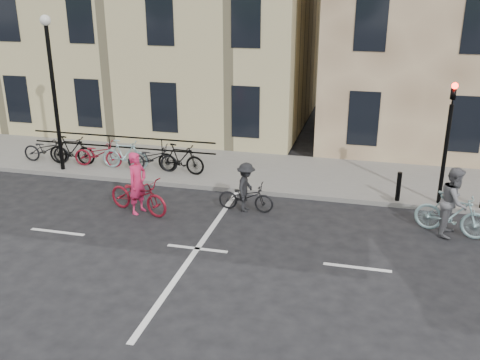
% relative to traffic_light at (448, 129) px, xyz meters
% --- Properties ---
extents(ground, '(120.00, 120.00, 0.00)m').
position_rel_traffic_light_xyz_m(ground, '(-6.20, -4.34, -2.45)').
color(ground, black).
rests_on(ground, ground).
extents(sidewalk, '(46.00, 4.00, 0.15)m').
position_rel_traffic_light_xyz_m(sidewalk, '(-10.20, 1.66, -2.38)').
color(sidewalk, slate).
rests_on(sidewalk, ground).
extents(building_west, '(20.00, 10.00, 10.00)m').
position_rel_traffic_light_xyz_m(building_west, '(-15.20, 8.66, 2.70)').
color(building_west, tan).
rests_on(building_west, sidewalk).
extents(traffic_light, '(0.18, 0.30, 3.90)m').
position_rel_traffic_light_xyz_m(traffic_light, '(0.00, 0.00, 0.00)').
color(traffic_light, black).
rests_on(traffic_light, sidewalk).
extents(lamp_post, '(0.36, 0.36, 5.28)m').
position_rel_traffic_light_xyz_m(lamp_post, '(-12.70, 0.06, 1.04)').
color(lamp_post, black).
rests_on(lamp_post, sidewalk).
extents(bollard_east, '(0.14, 0.14, 0.90)m').
position_rel_traffic_light_xyz_m(bollard_east, '(-1.20, -0.09, -1.85)').
color(bollard_east, black).
rests_on(bollard_east, sidewalk).
extents(parked_bikes, '(7.25, 1.23, 1.05)m').
position_rel_traffic_light_xyz_m(parked_bikes, '(-11.12, 0.70, -1.81)').
color(parked_bikes, black).
rests_on(parked_bikes, sidewalk).
extents(cyclist_pink, '(2.19, 1.29, 1.84)m').
position_rel_traffic_light_xyz_m(cyclist_pink, '(-8.60, -2.54, -1.81)').
color(cyclist_pink, maroon).
rests_on(cyclist_pink, ground).
extents(cyclist_grey, '(2.03, 1.10, 1.89)m').
position_rel_traffic_light_xyz_m(cyclist_grey, '(0.13, -1.86, -1.69)').
color(cyclist_grey, '#8BB3B7').
rests_on(cyclist_grey, ground).
extents(cyclist_dark, '(1.68, 0.97, 1.48)m').
position_rel_traffic_light_xyz_m(cyclist_dark, '(-5.57, -1.64, -1.87)').
color(cyclist_dark, black).
rests_on(cyclist_dark, ground).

